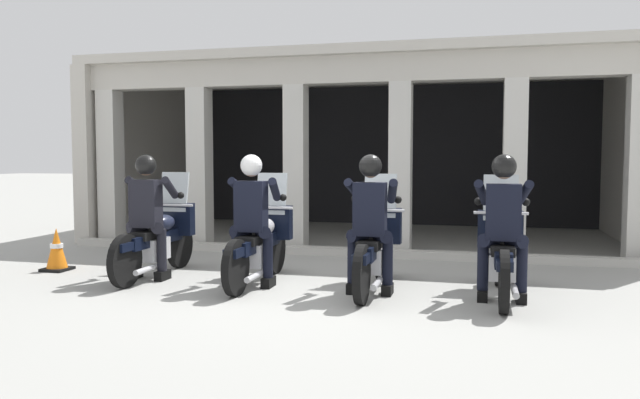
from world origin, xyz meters
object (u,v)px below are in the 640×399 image
motorcycle_center_left (260,242)px  police_officer_far_left (147,206)px  motorcycle_far_right (501,251)px  motorcycle_far_left (159,237)px  police_officer_far_right (503,215)px  police_officer_center_right (370,212)px  police_officer_center_left (252,209)px  motorcycle_center_right (374,247)px  traffic_cone_flank (57,250)px

motorcycle_center_left → police_officer_far_left: bearing=179.8°
police_officer_far_left → motorcycle_far_right: police_officer_far_left is taller
motorcycle_far_left → police_officer_far_right: police_officer_far_right is taller
motorcycle_far_left → police_officer_center_right: bearing=-17.8°
police_officer_center_left → police_officer_far_left: bearing=168.5°
motorcycle_center_left → police_officer_center_right: bearing=-21.3°
motorcycle_center_left → police_officer_center_right: police_officer_center_right is taller
police_officer_center_left → motorcycle_center_right: size_ratio=0.78×
motorcycle_far_right → traffic_cone_flank: bearing=170.3°
police_officer_far_right → police_officer_center_right: bearing=170.3°
motorcycle_far_right → traffic_cone_flank: motorcycle_far_right is taller
police_officer_far_left → motorcycle_center_right: size_ratio=0.78×
motorcycle_far_left → police_officer_center_right: (2.88, -0.41, 0.44)m
police_officer_center_left → traffic_cone_flank: size_ratio=2.69×
police_officer_far_left → motorcycle_far_left: bearing=80.1°
police_officer_center_right → police_officer_far_right: (1.44, -0.03, 0.00)m
motorcycle_center_left → traffic_cone_flank: 2.97m
motorcycle_far_left → police_officer_far_left: police_officer_far_left is taller
police_officer_far_left → police_officer_far_right: size_ratio=1.00×
motorcycle_center_left → traffic_cone_flank: bearing=171.1°
police_officer_center_left → police_officer_far_right: 2.88m
motorcycle_far_left → police_officer_far_right: bearing=-15.5°
motorcycle_center_right → motorcycle_far_right: same height
motorcycle_far_left → motorcycle_far_right: same height
motorcycle_far_left → motorcycle_far_right: bearing=-11.7°
motorcycle_far_left → motorcycle_far_right: (4.32, -0.16, 0.00)m
police_officer_far_left → motorcycle_center_left: 1.52m
police_officer_far_left → police_officer_far_right: (4.32, -0.16, 0.00)m
police_officer_far_left → motorcycle_far_right: size_ratio=0.78×
traffic_cone_flank → police_officer_far_right: bearing=-3.9°
motorcycle_far_left → police_officer_far_left: 0.52m
police_officer_center_right → police_officer_far_right: size_ratio=1.00×
motorcycle_far_left → motorcycle_center_left: (1.44, -0.08, 0.00)m
motorcycle_far_left → police_officer_center_right: size_ratio=1.29×
police_officer_far_left → motorcycle_center_right: 2.92m
police_officer_far_left → motorcycle_center_right: bearing=-6.6°
police_officer_center_left → motorcycle_far_right: size_ratio=0.78×
police_officer_far_left → police_officer_center_left: bearing=-12.9°
police_officer_far_right → police_officer_center_left: bearing=169.9°
motorcycle_center_right → traffic_cone_flank: motorcycle_center_right is taller
motorcycle_far_left → motorcycle_center_right: same height
motorcycle_center_left → police_officer_far_right: (2.88, -0.36, 0.44)m
police_officer_center_right → traffic_cone_flank: bearing=175.6°
motorcycle_far_left → traffic_cone_flank: 1.54m
police_officer_far_left → traffic_cone_flank: police_officer_far_left is taller
motorcycle_far_left → police_officer_center_left: police_officer_center_left is taller
police_officer_center_left → motorcycle_center_right: (1.44, 0.23, -0.44)m
motorcycle_far_right → traffic_cone_flank: 5.85m
motorcycle_far_left → police_officer_center_right: police_officer_center_right is taller
motorcycle_far_left → motorcycle_center_right: 2.88m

